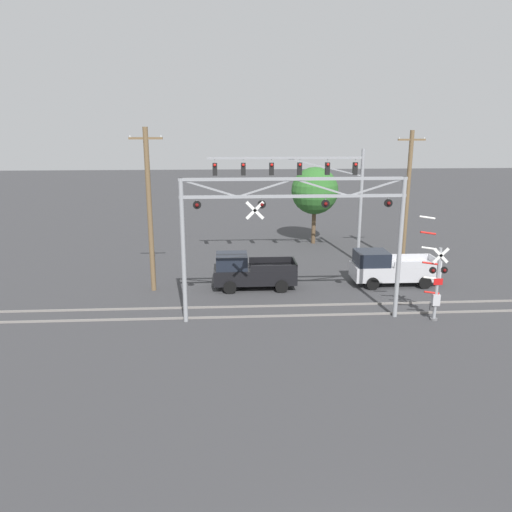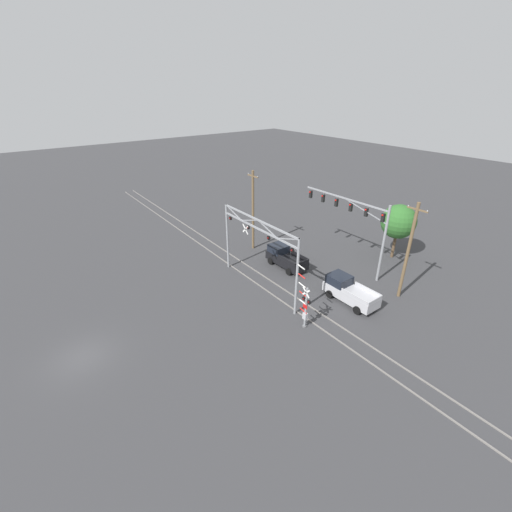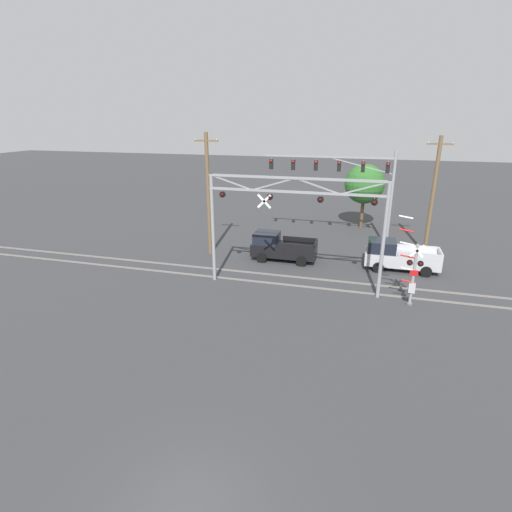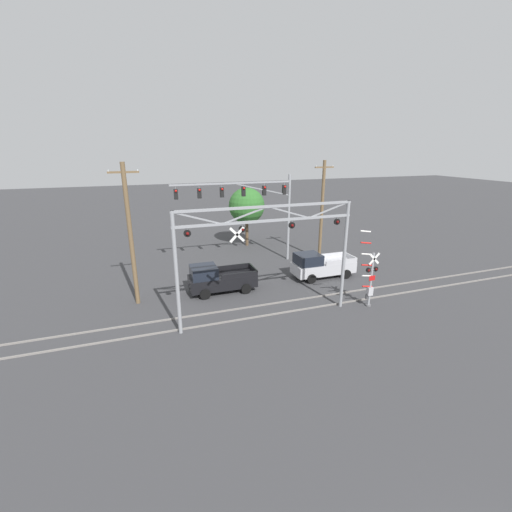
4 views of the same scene
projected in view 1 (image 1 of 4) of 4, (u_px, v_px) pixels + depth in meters
name	position (u px, v px, depth m)	size (l,w,h in m)	color
rail_track_near	(291.00, 316.00, 24.83)	(80.00, 0.08, 0.10)	gray
rail_track_far	(287.00, 306.00, 26.22)	(80.00, 0.08, 0.10)	gray
crossing_gantry	(293.00, 223.00, 23.34)	(10.57, 0.27, 6.93)	gray
crossing_signal_mast	(436.00, 284.00, 23.94)	(1.60, 0.35, 5.20)	gray
traffic_signal_span	(318.00, 182.00, 33.21)	(10.42, 0.39, 7.74)	gray
pickup_truck_lead	(250.00, 272.00, 28.98)	(4.75, 2.18, 2.06)	black
pickup_truck_following	(389.00, 268.00, 29.65)	(4.98, 2.18, 2.06)	#B7B7BC
utility_pole_left	(150.00, 209.00, 27.62)	(1.80, 0.28, 9.15)	brown
utility_pole_right	(407.00, 197.00, 33.04)	(1.80, 0.28, 8.92)	brown
background_tree_beyond_span	(315.00, 191.00, 39.13)	(3.69, 3.69, 6.08)	brown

